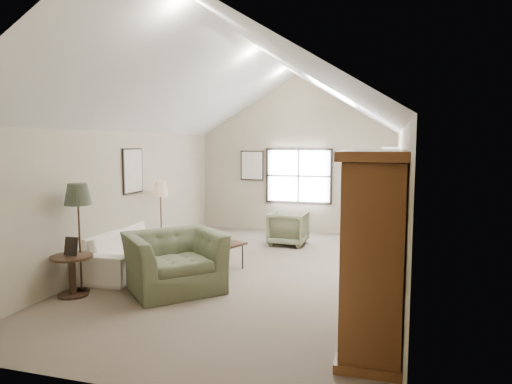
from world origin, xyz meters
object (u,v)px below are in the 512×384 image
(armoire, at_px, (374,250))
(armchair_near, at_px, (174,262))
(coffee_table, at_px, (219,254))
(sofa, at_px, (130,249))
(side_table, at_px, (72,276))
(side_chair, at_px, (370,225))
(armchair_far, at_px, (288,228))

(armoire, distance_m, armchair_near, 3.31)
(armoire, distance_m, coffee_table, 3.94)
(sofa, distance_m, side_table, 1.60)
(side_table, xyz_separation_m, side_chair, (4.18, 4.02, 0.28))
(coffee_table, bearing_deg, side_chair, 36.11)
(armoire, height_order, side_chair, armoire)
(armchair_near, relative_size, coffee_table, 1.45)
(armoire, bearing_deg, side_table, 173.58)
(sofa, xyz_separation_m, armchair_far, (2.38, 2.71, 0.02))
(armchair_near, relative_size, armchair_far, 1.68)
(armoire, relative_size, coffee_table, 2.29)
(side_chair, bearing_deg, armoire, -103.89)
(coffee_table, bearing_deg, armoire, -42.41)
(armchair_near, xyz_separation_m, coffee_table, (0.19, 1.43, -0.21))
(coffee_table, distance_m, side_table, 2.61)
(sofa, height_order, armchair_near, armchair_near)
(armchair_far, relative_size, side_table, 1.35)
(sofa, height_order, side_chair, side_chair)
(armchair_near, xyz_separation_m, side_table, (-1.35, -0.67, -0.14))
(coffee_table, bearing_deg, armchair_near, -97.52)
(coffee_table, xyz_separation_m, side_table, (-1.54, -2.10, 0.06))
(side_table, height_order, side_chair, side_chair)
(armchair_far, bearing_deg, armchair_near, 75.99)
(side_table, relative_size, side_chair, 0.53)
(side_chair, bearing_deg, side_table, -152.57)
(side_chair, bearing_deg, coffee_table, -160.36)
(coffee_table, bearing_deg, side_table, -126.33)
(armoire, distance_m, armchair_far, 5.25)
(side_table, bearing_deg, coffee_table, 53.67)
(side_chair, bearing_deg, sofa, -166.38)
(armchair_far, bearing_deg, coffee_table, 71.01)
(coffee_table, bearing_deg, armchair_far, 69.33)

